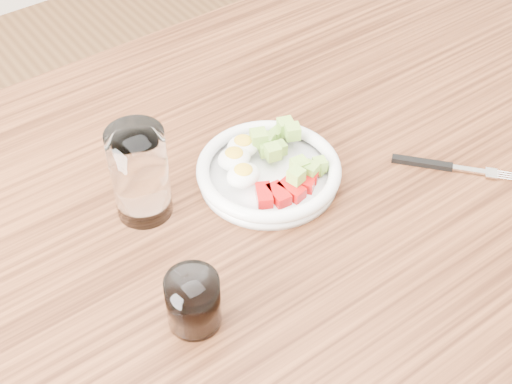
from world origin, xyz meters
TOP-DOWN VIEW (x-y plane):
  - dining_table at (0.00, 0.00)m, footprint 1.50×0.90m
  - bowl at (0.03, 0.05)m, footprint 0.19×0.19m
  - fork at (0.24, -0.07)m, footprint 0.12×0.14m
  - water_glass at (-0.13, 0.09)m, footprint 0.07×0.07m
  - coffee_glass at (-0.17, -0.09)m, footprint 0.06×0.06m

SIDE VIEW (x-z plane):
  - dining_table at x=0.00m, z-range 0.28..1.05m
  - fork at x=0.24m, z-range 0.77..0.78m
  - bowl at x=0.03m, z-range 0.76..0.81m
  - coffee_glass at x=-0.17m, z-range 0.77..0.84m
  - water_glass at x=-0.13m, z-range 0.77..0.90m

